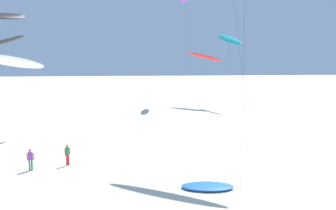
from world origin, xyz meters
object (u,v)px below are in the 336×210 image
flying_kite_11 (185,0)px  grounded_kite_0 (207,186)px  flying_kite_1 (8,40)px  flying_kite_9 (229,40)px  person_mid_field (30,159)px  flying_kite_5 (204,57)px  flying_kite_0 (14,62)px  flying_kite_8 (9,16)px  person_near_right (67,154)px

flying_kite_11 → grounded_kite_0: flying_kite_11 is taller
flying_kite_1 → flying_kite_11: flying_kite_11 is taller
flying_kite_9 → person_mid_field: flying_kite_9 is taller
flying_kite_5 → person_mid_field: size_ratio=5.82×
flying_kite_0 → flying_kite_9: size_ratio=0.71×
flying_kite_1 → flying_kite_8: size_ratio=0.82×
flying_kite_1 → flying_kite_9: size_ratio=0.93×
flying_kite_0 → person_mid_field: flying_kite_0 is taller
flying_kite_9 → person_mid_field: bearing=-126.3°
grounded_kite_0 → flying_kite_11: bearing=84.1°
flying_kite_9 → person_near_right: flying_kite_9 is taller
flying_kite_5 → flying_kite_8: 30.76m
person_near_right → person_mid_field: person_near_right is taller
flying_kite_0 → flying_kite_9: (27.65, 22.75, 3.39)m
flying_kite_8 → flying_kite_11: 29.37m
grounded_kite_0 → flying_kite_8: bearing=127.5°
flying_kite_5 → flying_kite_9: bearing=-11.1°
flying_kite_0 → person_mid_field: size_ratio=5.51×
flying_kite_1 → person_mid_field: flying_kite_1 is taller
flying_kite_0 → flying_kite_5: bearing=44.9°
flying_kite_1 → flying_kite_9: flying_kite_9 is taller
person_near_right → person_mid_field: bearing=-158.3°
flying_kite_8 → person_near_right: 28.16m
flying_kite_0 → flying_kite_9: flying_kite_9 is taller
flying_kite_5 → flying_kite_8: flying_kite_8 is taller
flying_kite_1 → grounded_kite_0: flying_kite_1 is taller
grounded_kite_0 → person_near_right: bearing=150.2°
flying_kite_9 → flying_kite_11: size_ratio=0.68×
flying_kite_1 → flying_kite_5: bearing=16.1°
flying_kite_8 → person_near_right: (11.50, -22.24, -12.89)m
flying_kite_0 → grounded_kite_0: (16.38, -14.22, -7.80)m
flying_kite_0 → flying_kite_8: bearing=110.2°
flying_kite_11 → person_near_right: 42.20m
flying_kite_1 → flying_kite_5: flying_kite_1 is taller
flying_kite_9 → person_mid_field: (-23.69, -32.29, -10.42)m
flying_kite_11 → person_mid_field: size_ratio=11.45×
flying_kite_9 → grounded_kite_0: (-11.27, -36.97, -11.18)m
flying_kite_5 → person_near_right: (-17.13, -32.09, -7.50)m
flying_kite_0 → person_near_right: 12.80m
flying_kite_1 → flying_kite_9: 34.27m
grounded_kite_0 → flying_kite_1: bearing=127.1°
flying_kite_9 → grounded_kite_0: size_ratio=3.61×
flying_kite_9 → grounded_kite_0: 40.23m
person_mid_field → grounded_kite_0: bearing=-20.6°
flying_kite_5 → person_near_right: size_ratio=5.74×
flying_kite_1 → grounded_kite_0: size_ratio=3.37×
flying_kite_5 → flying_kite_9: (4.05, -0.80, 2.90)m
flying_kite_11 → flying_kite_0: bearing=-127.3°
grounded_kite_0 → person_near_right: size_ratio=2.12×
flying_kite_11 → flying_kite_8: bearing=-152.4°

